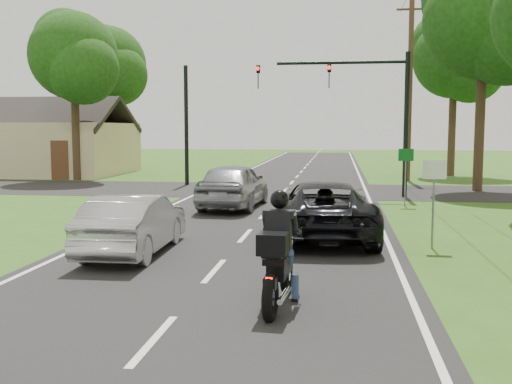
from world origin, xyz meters
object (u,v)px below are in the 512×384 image
at_px(silver_sedan, 134,224).
at_px(sign_green, 406,163).
at_px(utility_pole_far, 410,87).
at_px(motorcycle_rider, 278,261).
at_px(sign_white, 434,182).
at_px(dark_suv, 324,209).
at_px(traffic_signal, 361,98).
at_px(silver_suv, 234,185).

bearing_deg(silver_sedan, sign_green, -127.92).
relative_size(silver_sedan, utility_pole_far, 0.42).
bearing_deg(motorcycle_rider, sign_white, 62.70).
bearing_deg(utility_pole_far, sign_green, -96.73).
distance_m(sign_white, sign_green, 8.00).
height_order(utility_pole_far, sign_white, utility_pole_far).
relative_size(motorcycle_rider, silver_sedan, 0.54).
bearing_deg(motorcycle_rider, sign_green, 79.73).
bearing_deg(silver_sedan, dark_suv, -150.27).
height_order(motorcycle_rider, traffic_signal, traffic_signal).
xyz_separation_m(dark_suv, silver_sedan, (-4.27, -2.58, -0.06)).
distance_m(motorcycle_rider, utility_pole_far, 25.06).
bearing_deg(sign_green, sign_white, -91.43).
height_order(silver_suv, sign_white, sign_white).
xyz_separation_m(silver_suv, sign_green, (6.20, 1.40, 0.77)).
relative_size(traffic_signal, sign_green, 3.00).
height_order(traffic_signal, utility_pole_far, utility_pole_far).
distance_m(dark_suv, sign_green, 7.57).
relative_size(utility_pole_far, sign_green, 4.71).
distance_m(dark_suv, utility_pole_far, 18.96).
xyz_separation_m(silver_sedan, utility_pole_far, (8.38, 20.58, 4.39)).
bearing_deg(sign_white, utility_pole_far, 85.49).
xyz_separation_m(motorcycle_rider, utility_pole_far, (4.68, 24.24, 4.33)).
xyz_separation_m(traffic_signal, utility_pole_far, (2.86, 8.00, 0.95)).
bearing_deg(traffic_signal, silver_sedan, -113.69).
bearing_deg(sign_white, dark_suv, 158.67).
height_order(motorcycle_rider, dark_suv, motorcycle_rider).
bearing_deg(utility_pole_far, silver_sedan, -112.16).
height_order(dark_suv, utility_pole_far, utility_pole_far).
relative_size(motorcycle_rider, sign_white, 1.05).
bearing_deg(motorcycle_rider, silver_sedan, 139.38).
bearing_deg(silver_sedan, traffic_signal, -115.09).
relative_size(silver_suv, traffic_signal, 0.75).
bearing_deg(utility_pole_far, sign_white, -94.51).
relative_size(dark_suv, silver_sedan, 1.30).
height_order(utility_pole_far, sign_green, utility_pole_far).
height_order(dark_suv, sign_green, sign_green).
distance_m(motorcycle_rider, silver_suv, 12.15).
relative_size(motorcycle_rider, traffic_signal, 0.35).
distance_m(motorcycle_rider, dark_suv, 6.26).
distance_m(motorcycle_rider, silver_sedan, 5.20).
xyz_separation_m(silver_sedan, sign_white, (6.88, 1.56, 0.90)).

